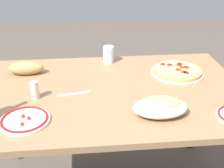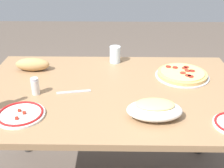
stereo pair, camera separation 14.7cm
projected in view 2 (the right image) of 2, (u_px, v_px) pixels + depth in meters
The scene contains 8 objects.
dining_table at pixel (112, 108), 1.54m from camera, with size 1.37×0.89×0.72m.
pepperoni_pizza at pixel (182, 74), 1.61m from camera, with size 0.30×0.30×0.03m.
baked_pasta_dish at pixel (155, 109), 1.24m from camera, with size 0.24×0.15×0.08m.
water_glass at pixel (115, 54), 1.78m from camera, with size 0.07×0.07×0.10m, color silver.
side_plate_far at pixel (20, 114), 1.26m from camera, with size 0.21×0.21×0.02m.
bread_loaf at pixel (33, 64), 1.68m from camera, with size 0.20×0.08×0.07m, color tan.
spice_shaker at pixel (35, 86), 1.42m from camera, with size 0.04×0.04×0.09m.
fork_right at pixel (74, 92), 1.46m from camera, with size 0.17×0.02×0.01m, color #B7B7BC.
Camera 2 is at (0.02, -1.31, 1.42)m, focal length 46.68 mm.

